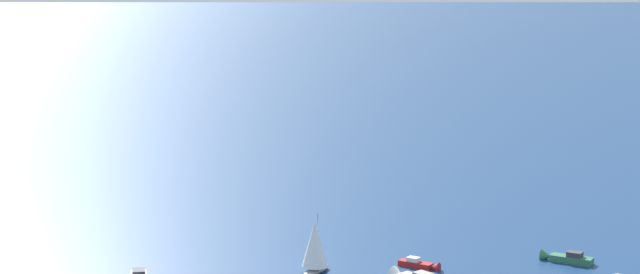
{
  "coord_description": "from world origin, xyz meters",
  "views": [
    {
      "loc": [
        46.21,
        137.46,
        47.69
      ],
      "look_at": [
        0.0,
        0.0,
        23.17
      ],
      "focal_mm": 62.79,
      "sensor_mm": 36.0,
      "label": 1
    }
  ],
  "objects": [
    {
      "name": "motorboat_far_stbd",
      "position": [
        -42.58,
        -8.42,
        0.63
      ],
      "size": [
        6.89,
        7.36,
        2.33
      ],
      "color": "#33704C",
      "rests_on": "ground_plane"
    },
    {
      "name": "sailboat_offshore",
      "position": [
        -4.08,
        -14.47,
        4.15
      ],
      "size": [
        6.48,
        6.28,
        9.09
      ],
      "color": "#9E9993",
      "rests_on": "ground_plane"
    },
    {
      "name": "motorboat_ahead",
      "position": [
        -20.26,
        -12.38,
        0.51
      ],
      "size": [
        5.37,
        6.17,
        1.9
      ],
      "color": "#B21E1E",
      "rests_on": "ground_plane"
    }
  ]
}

